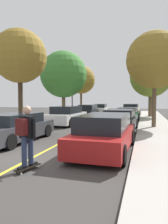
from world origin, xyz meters
The scene contains 18 objects.
ground centered at (0.00, 0.00, 0.00)m, with size 80.00×80.00×0.00m, color #3D3A38.
center_line centered at (0.00, 4.00, 0.00)m, with size 0.12×39.20×0.01m, color gold.
parked_car_left_nearest centered at (-2.19, 2.12, 0.65)m, with size 2.00×4.55×1.31m.
parked_car_left_near centered at (-2.18, 9.05, 0.69)m, with size 2.06×4.73×1.43m.
parked_car_left_far centered at (-2.19, 15.40, 0.68)m, with size 1.84×4.12×1.39m.
parked_car_left_farthest centered at (-2.19, 22.34, 0.65)m, with size 1.94×4.09×1.32m.
parked_car_right_nearest centered at (2.19, 1.31, 0.69)m, with size 2.01×4.52×1.40m.
parked_car_right_near centered at (2.18, 6.78, 0.66)m, with size 2.03×4.42×1.34m.
parked_car_right_far centered at (2.19, 13.07, 0.61)m, with size 2.00×4.71×1.23m.
parked_car_right_farthest centered at (2.18, 19.00, 0.71)m, with size 1.92×4.12×1.43m.
street_tree_left_nearest centered at (-4.25, 5.88, 4.75)m, with size 3.50×3.50×6.38m.
street_tree_left_near centered at (-4.25, 13.70, 4.45)m, with size 4.67×4.67×6.66m.
street_tree_left_far centered at (-4.25, 19.97, 4.46)m, with size 3.59×3.59×6.12m.
street_tree_right_nearest centered at (4.25, 8.31, 4.52)m, with size 3.74×3.74×6.27m.
street_tree_right_near centered at (4.25, 17.21, 4.38)m, with size 4.38×4.38×6.44m.
streetlamp centered at (-3.93, 15.49, 3.40)m, with size 0.36×0.24×5.71m.
skateboard centered at (0.52, -1.37, 0.09)m, with size 0.41×0.87×0.10m.
skateboarder centered at (0.51, -1.41, 1.06)m, with size 0.58×0.70×1.69m.
Camera 1 is at (3.58, -6.52, 1.97)m, focal length 34.18 mm.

